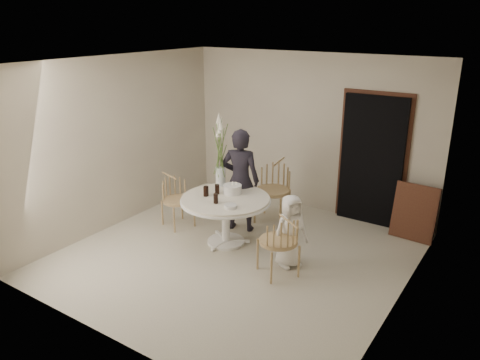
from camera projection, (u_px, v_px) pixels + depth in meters
The scene contains 18 objects.
ground at pixel (236, 255), 6.70m from camera, with size 4.50×4.50×0.00m, color beige.
room_shell at pixel (236, 146), 6.17m from camera, with size 4.50×4.50×4.50m.
doorway at pixel (372, 161), 7.48m from camera, with size 1.00×0.10×2.10m, color black.
door_trim at pixel (373, 157), 7.49m from camera, with size 1.12×0.03×2.22m, color #522F1C.
table at pixel (226, 205), 6.88m from camera, with size 1.33×1.33×0.73m.
picture_frame at pixel (414, 213), 7.07m from camera, with size 0.65×0.04×0.87m, color #522F1C.
chair_far at pixel (276, 182), 7.77m from camera, with size 0.59×0.63×0.97m.
chair_right at pixel (283, 238), 5.95m from camera, with size 0.66×0.65×0.87m.
chair_left at pixel (174, 193), 7.57m from camera, with size 0.57×0.55×0.82m.
girl at pixel (240, 180), 7.28m from camera, with size 0.60×0.39×1.64m, color black.
boy at pixel (291, 231), 6.28m from camera, with size 0.50×0.33×1.02m, color white.
birthday_cake at pixel (232, 189), 6.99m from camera, with size 0.28×0.28×0.18m.
cola_tumbler_a at pixel (206, 192), 6.87m from camera, with size 0.07×0.07×0.15m, color black.
cola_tumbler_b at pixel (216, 199), 6.61m from camera, with size 0.07×0.07×0.14m, color black.
cola_tumbler_c at pixel (206, 191), 6.89m from camera, with size 0.07×0.07×0.15m, color black.
cola_tumbler_d at pixel (217, 189), 6.97m from camera, with size 0.07×0.07×0.14m, color black.
plate_stack at pixel (231, 206), 6.47m from camera, with size 0.18×0.18×0.04m, color silver.
flower_vase at pixel (220, 152), 7.17m from camera, with size 0.16×0.16×1.15m.
Camera 1 is at (3.35, -4.94, 3.23)m, focal length 35.00 mm.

